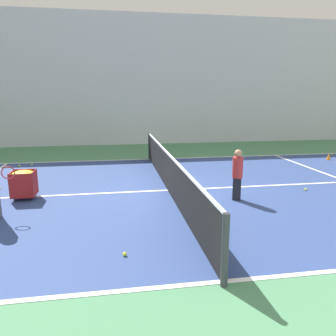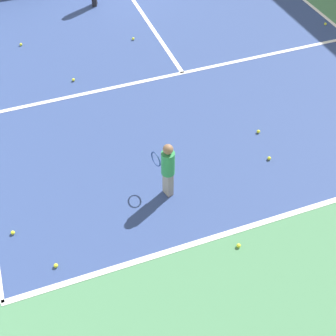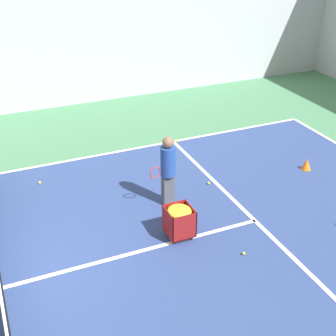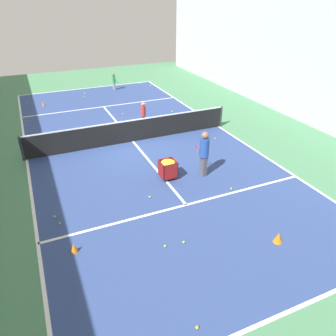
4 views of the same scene
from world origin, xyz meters
name	(u,v)px [view 1 (image 1 of 4)]	position (x,y,z in m)	size (l,w,h in m)	color
ground_plane	(168,190)	(0.00, 0.00, 0.00)	(32.79, 32.79, 0.00)	#477F56
court_playing_area	(168,190)	(0.00, 0.00, 0.00)	(9.21, 20.08, 0.00)	navy
line_sideline_left	(221,282)	(-4.60, 0.00, 0.01)	(0.10, 20.08, 0.00)	white
line_sideline_right	(150,159)	(4.60, 0.00, 0.01)	(0.10, 20.08, 0.00)	white
line_centre_service	(168,190)	(0.00, 0.00, 0.01)	(0.10, 11.04, 0.00)	white
hall_enclosure_right	(140,81)	(9.03, 0.00, 3.31)	(0.15, 29.09, 6.63)	silver
tennis_net	(168,171)	(0.00, 0.00, 0.55)	(9.51, 0.10, 1.06)	#2D2D33
child_midcourt	(238,171)	(-1.10, -1.55, 0.73)	(0.33, 0.33, 1.28)	black
ball_cart	(23,179)	(-0.15, 3.69, 0.52)	(0.57, 0.56, 0.73)	maroon
training_cone_0	(329,156)	(3.28, -7.16, 0.14)	(0.16, 0.16, 0.28)	orange
tennis_ball_3	(173,160)	(3.99, -0.86, 0.04)	(0.07, 0.07, 0.07)	yellow
tennis_ball_5	(19,166)	(3.92, 4.89, 0.04)	(0.07, 0.07, 0.07)	yellow
tennis_ball_7	(32,165)	(4.03, 4.48, 0.04)	(0.07, 0.07, 0.07)	yellow
tennis_ball_8	(125,254)	(-3.62, 1.31, 0.04)	(0.07, 0.07, 0.07)	yellow
tennis_ball_13	(261,156)	(4.36, -4.77, 0.04)	(0.07, 0.07, 0.07)	yellow
tennis_ball_19	(332,155)	(4.16, -7.93, 0.04)	(0.07, 0.07, 0.07)	yellow
tennis_ball_20	(306,189)	(-0.64, -3.73, 0.04)	(0.07, 0.07, 0.07)	yellow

